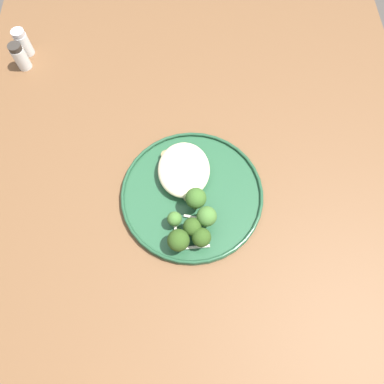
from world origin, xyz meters
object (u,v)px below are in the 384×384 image
seared_scallop_front_small (185,169)px  broccoli_floret_split_head (192,227)px  broccoli_floret_tall_stalk (207,217)px  seared_scallop_center_golden (172,172)px  seared_scallop_right_edge (191,194)px  broccoli_floret_small_sprig (201,237)px  broccoli_floret_right_tilted (175,219)px  broccoli_floret_center_pile (198,199)px  seared_scallop_tilted_round (182,186)px  pepper_shaker (20,56)px  dinner_plate (192,194)px  seared_scallop_on_noodles (167,156)px  salt_shaker (23,42)px  broccoli_floret_rear_charred (178,240)px

seared_scallop_front_small → broccoli_floret_split_head: 0.14m
broccoli_floret_split_head → broccoli_floret_tall_stalk: (-0.02, 0.03, 0.00)m
seared_scallop_center_golden → seared_scallop_right_edge: bearing=37.1°
broccoli_floret_small_sprig → broccoli_floret_right_tilted: (-0.04, -0.05, -0.01)m
broccoli_floret_small_sprig → broccoli_floret_center_pile: 0.07m
seared_scallop_tilted_round → pepper_shaker: 0.51m
dinner_plate → seared_scallop_on_noodles: 0.10m
seared_scallop_tilted_round → salt_shaker: (-0.39, -0.38, 0.01)m
seared_scallop_tilted_round → seared_scallop_center_golden: 0.04m
seared_scallop_right_edge → broccoli_floret_small_sprig: size_ratio=0.69×
broccoli_floret_center_pile → seared_scallop_center_golden: bearing=-145.5°
seared_scallop_right_edge → broccoli_floret_rear_charred: size_ratio=0.64×
seared_scallop_right_edge → salt_shaker: bearing=-135.5°
seared_scallop_on_noodles → seared_scallop_front_small: 0.05m
seared_scallop_center_golden → broccoli_floret_right_tilted: bearing=2.7°
broccoli_floret_tall_stalk → broccoli_floret_right_tilted: bearing=-90.8°
pepper_shaker → broccoli_floret_rear_charred: bearing=38.7°
seared_scallop_tilted_round → seared_scallop_front_small: size_ratio=0.89×
seared_scallop_center_golden → broccoli_floret_center_pile: size_ratio=0.36×
broccoli_floret_tall_stalk → salt_shaker: bearing=-137.5°
seared_scallop_center_golden → broccoli_floret_tall_stalk: bearing=31.1°
seared_scallop_on_noodles → broccoli_floret_right_tilted: 0.15m
broccoli_floret_tall_stalk → broccoli_floret_small_sprig: size_ratio=1.20×
broccoli_floret_rear_charred → pepper_shaker: bearing=-141.3°
seared_scallop_on_noodles → seared_scallop_tilted_round: size_ratio=1.05×
broccoli_floret_center_pile → pepper_shaker: 0.56m
seared_scallop_right_edge → broccoli_floret_right_tilted: size_ratio=0.81×
seared_scallop_on_noodles → broccoli_floret_tall_stalk: broccoli_floret_tall_stalk is taller
dinner_plate → pepper_shaker: size_ratio=4.33×
broccoli_floret_rear_charred → broccoli_floret_center_pile: bearing=154.3°
seared_scallop_right_edge → broccoli_floret_tall_stalk: 0.07m
seared_scallop_on_noodles → broccoli_floret_rear_charred: size_ratio=0.43×
dinner_plate → broccoli_floret_rear_charred: broccoli_floret_rear_charred is taller
dinner_plate → seared_scallop_center_golden: seared_scallop_center_golden is taller
broccoli_floret_center_pile → salt_shaker: (-0.43, -0.41, -0.02)m
broccoli_floret_small_sprig → pepper_shaker: size_ratio=0.74×
broccoli_floret_center_pile → dinner_plate: bearing=-159.5°
dinner_plate → broccoli_floret_small_sprig: (0.10, 0.01, 0.03)m
seared_scallop_on_noodles → seared_scallop_front_small: bearing=49.9°
broccoli_floret_right_tilted → pepper_shaker: 0.55m
broccoli_floret_rear_charred → broccoli_floret_center_pile: (-0.08, 0.04, 0.01)m
broccoli_floret_split_head → broccoli_floret_right_tilted: 0.04m
broccoli_floret_center_pile → salt_shaker: 0.59m
seared_scallop_on_noodles → seared_scallop_center_golden: same height
seared_scallop_front_small → broccoli_floret_right_tilted: broccoli_floret_right_tilted is taller
broccoli_floret_split_head → broccoli_floret_center_pile: 0.06m
broccoli_floret_right_tilted → salt_shaker: (-0.46, -0.36, -0.00)m
seared_scallop_right_edge → salt_shaker: size_ratio=0.51×
seared_scallop_on_noodles → broccoli_floret_small_sprig: bearing=19.7°
broccoli_floret_center_pile → salt_shaker: broccoli_floret_center_pile is taller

